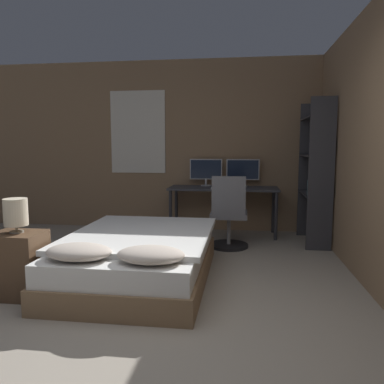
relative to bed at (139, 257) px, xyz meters
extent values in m
plane|color=#9E9384|center=(0.34, -1.26, -0.24)|extent=(20.00, 20.00, 0.00)
cube|color=#8E7051|center=(0.34, 2.45, 1.11)|extent=(12.00, 0.06, 2.70)
cube|color=silver|center=(-0.68, 2.41, 1.34)|extent=(0.90, 0.01, 1.32)
cube|color=black|center=(-0.68, 2.42, 1.34)|extent=(0.82, 0.01, 1.24)
cube|color=#8E7051|center=(2.22, 0.24, 1.11)|extent=(0.06, 12.00, 2.70)
cube|color=#846647|center=(0.00, 0.02, -0.13)|extent=(1.36, 1.97, 0.22)
cube|color=white|center=(0.00, 0.02, 0.08)|extent=(1.30, 1.91, 0.20)
cube|color=white|center=(0.00, 0.14, 0.20)|extent=(1.40, 1.66, 0.05)
ellipsoid|color=beige|center=(-0.30, -0.72, 0.24)|extent=(0.55, 0.38, 0.13)
ellipsoid|color=beige|center=(0.30, -0.72, 0.24)|extent=(0.55, 0.38, 0.13)
cube|color=brown|center=(-0.96, -0.55, 0.05)|extent=(0.43, 0.36, 0.58)
cylinder|color=gray|center=(-0.96, -0.55, 0.35)|extent=(0.12, 0.12, 0.01)
cylinder|color=gray|center=(-0.96, -0.55, 0.38)|extent=(0.02, 0.02, 0.05)
cylinder|color=beige|center=(-0.96, -0.55, 0.53)|extent=(0.20, 0.20, 0.24)
cube|color=#38383D|center=(0.73, 2.08, 0.47)|extent=(1.64, 0.59, 0.03)
cylinder|color=#2D2D33|center=(-0.03, 1.84, 0.11)|extent=(0.05, 0.05, 0.70)
cylinder|color=#2D2D33|center=(1.50, 1.84, 0.11)|extent=(0.05, 0.05, 0.70)
cylinder|color=#2D2D33|center=(-0.03, 2.33, 0.11)|extent=(0.05, 0.05, 0.70)
cylinder|color=#2D2D33|center=(1.50, 2.33, 0.11)|extent=(0.05, 0.05, 0.70)
cylinder|color=#B7B7BC|center=(0.45, 2.28, 0.50)|extent=(0.16, 0.16, 0.01)
cylinder|color=#B7B7BC|center=(0.45, 2.28, 0.55)|extent=(0.03, 0.03, 0.09)
cube|color=#B7B7BC|center=(0.45, 2.28, 0.75)|extent=(0.51, 0.03, 0.32)
cube|color=#192338|center=(0.45, 2.27, 0.75)|extent=(0.48, 0.00, 0.29)
cylinder|color=#B7B7BC|center=(1.02, 2.28, 0.50)|extent=(0.16, 0.16, 0.01)
cylinder|color=#B7B7BC|center=(1.02, 2.28, 0.55)|extent=(0.03, 0.03, 0.09)
cube|color=#B7B7BC|center=(1.02, 2.28, 0.75)|extent=(0.51, 0.03, 0.32)
cube|color=#192338|center=(1.02, 2.27, 0.75)|extent=(0.48, 0.00, 0.29)
cube|color=#B7B7BC|center=(0.73, 1.89, 0.50)|extent=(0.34, 0.13, 0.02)
ellipsoid|color=#B7B7BC|center=(1.00, 1.89, 0.51)|extent=(0.07, 0.05, 0.04)
cylinder|color=black|center=(0.85, 1.38, -0.22)|extent=(0.52, 0.52, 0.04)
cylinder|color=gray|center=(0.85, 1.38, -0.01)|extent=(0.05, 0.05, 0.37)
cube|color=slate|center=(0.85, 1.38, 0.21)|extent=(0.48, 0.48, 0.07)
cube|color=slate|center=(0.85, 1.17, 0.49)|extent=(0.43, 0.05, 0.49)
cube|color=#333338|center=(2.01, 1.36, 0.74)|extent=(0.32, 0.02, 1.96)
cube|color=#333338|center=(2.01, 2.19, 0.74)|extent=(0.32, 0.02, 1.96)
cube|color=#333338|center=(2.01, 1.78, 0.45)|extent=(0.32, 0.81, 0.02)
cube|color=#333338|center=(2.01, 1.78, 0.98)|extent=(0.32, 0.81, 0.02)
cube|color=#333338|center=(2.01, 1.78, 1.49)|extent=(0.32, 0.81, 0.02)
cube|color=#337042|center=(2.01, 1.40, 0.55)|extent=(0.26, 0.03, 0.19)
cube|color=teal|center=(2.01, 1.43, 0.55)|extent=(0.26, 0.02, 0.19)
cube|color=teal|center=(2.01, 1.46, 0.58)|extent=(0.26, 0.02, 0.24)
cube|color=#337042|center=(2.01, 1.51, 0.55)|extent=(0.26, 0.04, 0.18)
cube|color=teal|center=(2.01, 1.56, 0.56)|extent=(0.26, 0.04, 0.20)
cube|color=#7A387F|center=(2.01, 1.39, 1.12)|extent=(0.26, 0.02, 0.26)
cube|color=#7A387F|center=(2.01, 1.43, 1.11)|extent=(0.26, 0.04, 0.23)
cube|color=#2D4784|center=(2.01, 1.47, 1.12)|extent=(0.26, 0.03, 0.26)
cube|color=#337042|center=(2.01, 1.50, 1.09)|extent=(0.26, 0.02, 0.21)
cube|color=#2D4784|center=(2.01, 1.53, 1.10)|extent=(0.26, 0.03, 0.22)
camera|label=1|loc=(1.02, -3.55, 1.10)|focal=35.00mm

